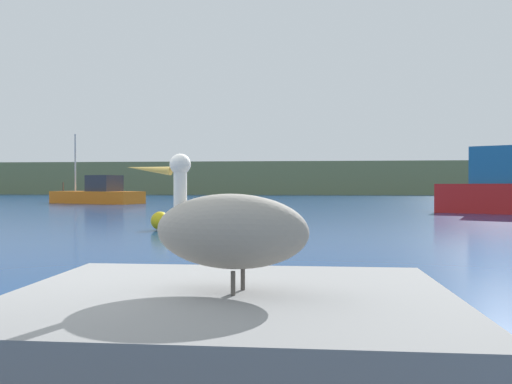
# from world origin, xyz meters

# --- Properties ---
(ground_plane) EXTENTS (260.00, 260.00, 0.00)m
(ground_plane) POSITION_xyz_m (0.00, 0.00, 0.00)
(ground_plane) COLOR navy
(hillside_backdrop) EXTENTS (140.00, 12.99, 5.00)m
(hillside_backdrop) POSITION_xyz_m (0.00, 77.50, 2.50)
(hillside_backdrop) COLOR #6B7A51
(hillside_backdrop) RESTS_ON ground
(pier_dock) EXTENTS (2.89, 2.24, 0.59)m
(pier_dock) POSITION_xyz_m (1.48, -0.68, 0.29)
(pier_dock) COLOR gray
(pier_dock) RESTS_ON ground
(pelican) EXTENTS (1.34, 0.75, 0.91)m
(pelican) POSITION_xyz_m (1.47, -0.68, 1.00)
(pelican) COLOR gray
(pelican) RESTS_ON pier_dock
(fishing_boat_orange) EXTENTS (7.64, 4.93, 5.26)m
(fishing_boat_orange) POSITION_xyz_m (-13.14, 32.53, 0.69)
(fishing_boat_orange) COLOR orange
(fishing_boat_orange) RESTS_ON ground
(mooring_buoy) EXTENTS (0.54, 0.54, 0.54)m
(mooring_buoy) POSITION_xyz_m (-2.18, 10.52, 0.27)
(mooring_buoy) COLOR yellow
(mooring_buoy) RESTS_ON ground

